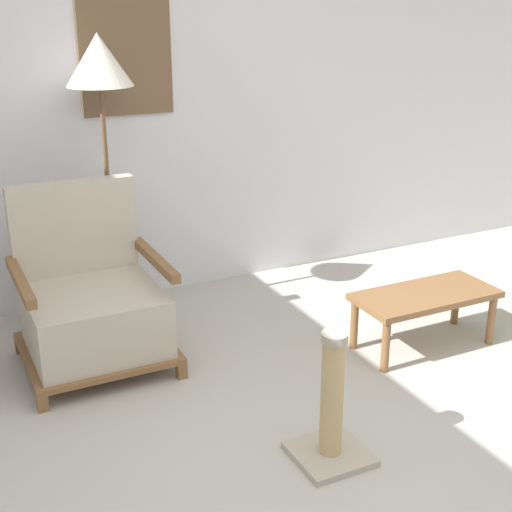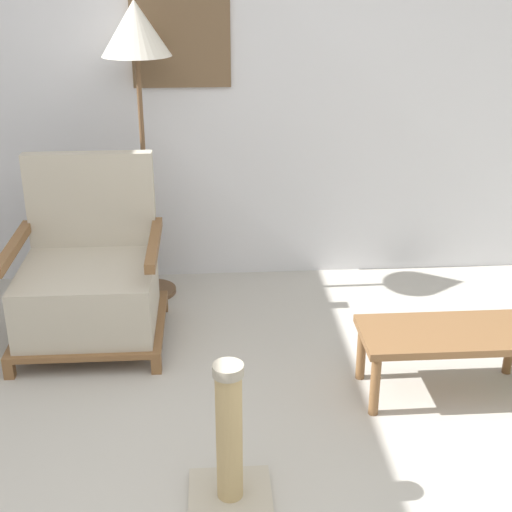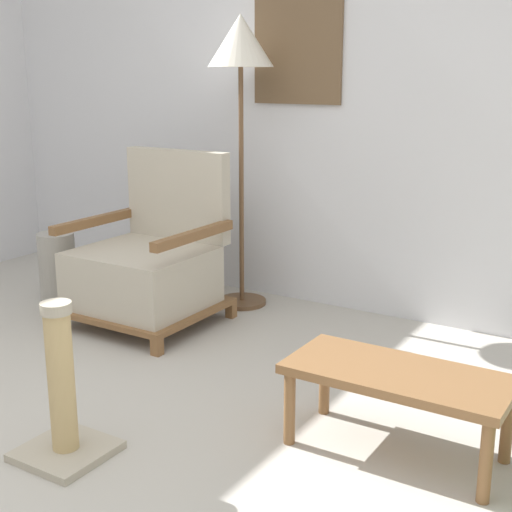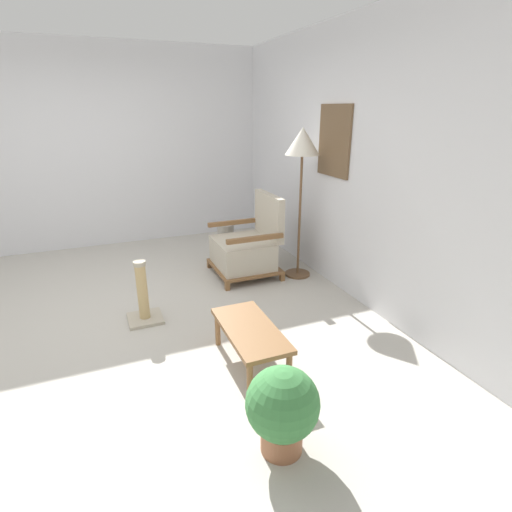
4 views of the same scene
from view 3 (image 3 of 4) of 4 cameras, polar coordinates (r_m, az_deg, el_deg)
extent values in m
cube|color=silver|center=(4.22, 4.93, 14.18)|extent=(8.00, 0.06, 2.70)
cube|color=brown|center=(4.24, 3.34, 16.92)|extent=(0.56, 0.02, 0.72)
cube|color=brown|center=(4.08, -15.65, -5.07)|extent=(0.05, 0.05, 0.08)
cube|color=brown|center=(3.61, -7.92, -7.22)|extent=(0.05, 0.05, 0.08)
cube|color=brown|center=(4.52, -9.48, -2.77)|extent=(0.05, 0.05, 0.08)
cube|color=brown|center=(4.11, -2.00, -4.36)|extent=(0.05, 0.05, 0.08)
cube|color=brown|center=(4.05, -8.83, -3.98)|extent=(0.76, 0.71, 0.03)
cube|color=#BCB29E|center=(3.98, -9.11, -1.71)|extent=(0.68, 0.61, 0.31)
cube|color=#BCB29E|center=(4.14, -6.29, 4.91)|extent=(0.68, 0.08, 0.51)
cube|color=brown|center=(4.16, -12.73, 2.76)|extent=(0.05, 0.65, 0.05)
cube|color=brown|center=(3.71, -4.99, 1.66)|extent=(0.05, 0.65, 0.05)
cylinder|color=brown|center=(4.36, -1.13, -3.66)|extent=(0.29, 0.29, 0.03)
cylinder|color=brown|center=(4.19, -1.18, 5.46)|extent=(0.03, 0.03, 1.37)
cone|color=silver|center=(4.14, -1.24, 16.87)|extent=(0.37, 0.37, 0.29)
cube|color=brown|center=(2.66, 11.29, -9.32)|extent=(0.81, 0.37, 0.04)
cylinder|color=brown|center=(2.74, 2.70, -12.04)|extent=(0.04, 0.04, 0.29)
cylinder|color=brown|center=(2.51, 17.91, -15.41)|extent=(0.04, 0.04, 0.29)
cylinder|color=brown|center=(2.98, 5.51, -9.85)|extent=(0.04, 0.04, 0.29)
cylinder|color=brown|center=(2.77, 19.47, -12.63)|extent=(0.04, 0.04, 0.29)
cylinder|color=#9E998E|center=(4.47, -15.59, -0.97)|extent=(0.22, 0.22, 0.44)
cube|color=#B2A893|center=(2.81, -14.93, -14.84)|extent=(0.31, 0.31, 0.03)
cylinder|color=tan|center=(2.69, -15.32, -9.70)|extent=(0.10, 0.10, 0.52)
cylinder|color=#B2A893|center=(2.59, -15.73, -4.02)|extent=(0.11, 0.11, 0.04)
camera|label=1|loc=(3.36, -70.23, 13.84)|focal=50.00mm
camera|label=2|loc=(2.01, -76.47, 18.77)|focal=50.00mm
camera|label=4|loc=(2.16, 85.75, 15.02)|focal=28.00mm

